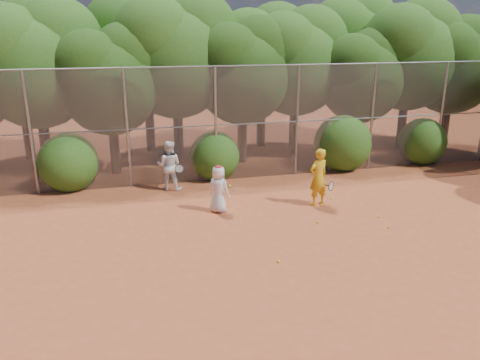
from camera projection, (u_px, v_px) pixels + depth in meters
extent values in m
plane|color=#A24624|center=(304.00, 250.00, 11.53)|extent=(80.00, 80.00, 0.00)
cylinder|color=gray|center=(31.00, 134.00, 14.85)|extent=(0.09, 0.09, 4.00)
cylinder|color=gray|center=(127.00, 129.00, 15.54)|extent=(0.09, 0.09, 4.00)
cylinder|color=gray|center=(216.00, 125.00, 16.22)|extent=(0.09, 0.09, 4.00)
cylinder|color=gray|center=(297.00, 121.00, 16.91)|extent=(0.09, 0.09, 4.00)
cylinder|color=gray|center=(372.00, 118.00, 17.60)|extent=(0.09, 0.09, 4.00)
cylinder|color=gray|center=(441.00, 114.00, 18.28)|extent=(0.09, 0.09, 4.00)
cylinder|color=gray|center=(244.00, 66.00, 15.84)|extent=(20.00, 0.05, 0.05)
cylinder|color=gray|center=(244.00, 124.00, 16.45)|extent=(20.00, 0.04, 0.04)
cube|color=slate|center=(244.00, 124.00, 16.45)|extent=(20.00, 0.02, 4.00)
cylinder|color=black|center=(45.00, 140.00, 17.39)|extent=(0.38, 0.38, 2.52)
sphere|color=#254F13|center=(36.00, 72.00, 16.63)|extent=(4.03, 4.03, 4.03)
sphere|color=#254F13|center=(58.00, 42.00, 16.87)|extent=(3.23, 3.23, 3.23)
sphere|color=#254F13|center=(9.00, 49.00, 15.94)|extent=(3.02, 3.02, 3.02)
cylinder|color=black|center=(114.00, 145.00, 17.37)|extent=(0.36, 0.36, 2.17)
sphere|color=#16320B|center=(110.00, 87.00, 16.71)|extent=(3.47, 3.47, 3.47)
sphere|color=#16320B|center=(127.00, 61.00, 16.92)|extent=(2.78, 2.78, 2.78)
sphere|color=#16320B|center=(89.00, 68.00, 16.12)|extent=(2.60, 2.60, 2.60)
cylinder|color=black|center=(178.00, 130.00, 18.79)|extent=(0.39, 0.39, 2.66)
sphere|color=#254F13|center=(175.00, 63.00, 17.98)|extent=(4.26, 4.26, 4.26)
sphere|color=#254F13|center=(195.00, 34.00, 18.24)|extent=(3.40, 3.40, 3.40)
sphere|color=#254F13|center=(155.00, 40.00, 17.25)|extent=(3.19, 3.19, 3.19)
cylinder|color=black|center=(242.00, 134.00, 18.86)|extent=(0.37, 0.37, 2.27)
sphere|color=#16320B|center=(242.00, 78.00, 18.18)|extent=(3.64, 3.64, 3.64)
sphere|color=#16320B|center=(258.00, 53.00, 18.40)|extent=(2.91, 2.91, 2.91)
sphere|color=#16320B|center=(228.00, 59.00, 17.55)|extent=(2.73, 2.73, 2.73)
cylinder|color=black|center=(294.00, 125.00, 20.15)|extent=(0.38, 0.38, 2.45)
sphere|color=#254F13|center=(296.00, 68.00, 19.41)|extent=(3.92, 3.92, 3.92)
sphere|color=#254F13|center=(311.00, 43.00, 19.65)|extent=(3.14, 3.14, 3.14)
sphere|color=#254F13|center=(283.00, 49.00, 18.74)|extent=(2.94, 2.94, 2.94)
cylinder|color=black|center=(357.00, 131.00, 19.85)|extent=(0.36, 0.36, 2.10)
sphere|color=#16320B|center=(361.00, 82.00, 19.22)|extent=(3.36, 3.36, 3.36)
sphere|color=#16320B|center=(374.00, 60.00, 19.42)|extent=(2.69, 2.69, 2.69)
sphere|color=#16320B|center=(352.00, 66.00, 18.64)|extent=(2.52, 2.52, 2.52)
cylinder|color=black|center=(402.00, 120.00, 20.90)|extent=(0.39, 0.39, 2.59)
sphere|color=#254F13|center=(409.00, 62.00, 20.12)|extent=(4.14, 4.14, 4.14)
sphere|color=#254F13|center=(423.00, 36.00, 20.37)|extent=(3.32, 3.32, 3.32)
sphere|color=#254F13|center=(400.00, 42.00, 19.41)|extent=(3.11, 3.11, 3.11)
cylinder|color=black|center=(445.00, 122.00, 21.13)|extent=(0.37, 0.37, 2.31)
sphere|color=#16320B|center=(452.00, 71.00, 20.43)|extent=(3.70, 3.70, 3.70)
sphere|color=#16320B|center=(464.00, 49.00, 20.65)|extent=(2.96, 2.96, 2.96)
sphere|color=#16320B|center=(446.00, 54.00, 19.79)|extent=(2.77, 2.77, 2.77)
cylinder|color=black|center=(27.00, 127.00, 19.27)|extent=(0.39, 0.39, 2.62)
sphere|color=#254F13|center=(18.00, 63.00, 18.47)|extent=(4.20, 4.20, 4.20)
sphere|color=#254F13|center=(39.00, 35.00, 18.73)|extent=(3.36, 3.36, 3.36)
cylinder|color=black|center=(150.00, 119.00, 20.57)|extent=(0.40, 0.40, 2.80)
sphere|color=#254F13|center=(146.00, 55.00, 19.72)|extent=(4.48, 4.48, 4.48)
sphere|color=#254F13|center=(165.00, 27.00, 19.99)|extent=(3.58, 3.58, 3.58)
sphere|color=#254F13|center=(125.00, 33.00, 18.96)|extent=(3.36, 3.36, 3.36)
cylinder|color=black|center=(261.00, 119.00, 21.39)|extent=(0.38, 0.38, 2.52)
sphere|color=#254F13|center=(262.00, 63.00, 20.62)|extent=(4.03, 4.03, 4.03)
sphere|color=#254F13|center=(277.00, 39.00, 20.87)|extent=(3.23, 3.23, 3.23)
sphere|color=#254F13|center=(248.00, 45.00, 19.93)|extent=(3.02, 3.02, 3.02)
cylinder|color=black|center=(346.00, 111.00, 22.94)|extent=(0.40, 0.40, 2.73)
sphere|color=#254F13|center=(349.00, 54.00, 22.11)|extent=(4.37, 4.37, 4.37)
sphere|color=#254F13|center=(364.00, 30.00, 22.38)|extent=(3.49, 3.49, 3.49)
sphere|color=#254F13|center=(339.00, 35.00, 21.36)|extent=(3.28, 3.28, 3.28)
sphere|color=#254F13|center=(68.00, 160.00, 15.66)|extent=(2.00, 2.00, 2.00)
sphere|color=#254F13|center=(215.00, 154.00, 16.84)|extent=(1.80, 1.80, 1.80)
sphere|color=#254F13|center=(343.00, 141.00, 17.92)|extent=(2.20, 2.20, 2.20)
sphere|color=#254F13|center=(422.00, 140.00, 18.77)|extent=(1.90, 1.90, 1.90)
imported|color=gold|center=(318.00, 177.00, 14.19)|extent=(0.75, 0.60, 1.79)
torus|color=black|center=(331.00, 186.00, 14.16)|extent=(0.28, 0.21, 0.30)
cylinder|color=black|center=(325.00, 185.00, 14.30)|extent=(0.19, 0.25, 0.05)
imported|color=white|center=(219.00, 189.00, 13.72)|extent=(0.81, 0.80, 1.41)
ellipsoid|color=maroon|center=(218.00, 167.00, 13.51)|extent=(0.22, 0.22, 0.13)
sphere|color=#D0E229|center=(230.00, 186.00, 13.56)|extent=(0.07, 0.07, 0.07)
imported|color=white|center=(169.00, 166.00, 15.60)|extent=(0.99, 0.88, 1.68)
torus|color=black|center=(179.00, 169.00, 15.41)|extent=(0.32, 0.19, 0.29)
cylinder|color=black|center=(180.00, 169.00, 15.63)|extent=(0.07, 0.27, 0.15)
sphere|color=#D0E229|center=(317.00, 222.00, 13.09)|extent=(0.07, 0.07, 0.07)
sphere|color=#D0E229|center=(321.00, 205.00, 14.39)|extent=(0.07, 0.07, 0.07)
sphere|color=#D0E229|center=(388.00, 227.00, 12.76)|extent=(0.07, 0.07, 0.07)
sphere|color=#D0E229|center=(379.00, 217.00, 13.45)|extent=(0.07, 0.07, 0.07)
sphere|color=#D0E229|center=(278.00, 261.00, 10.88)|extent=(0.07, 0.07, 0.07)
sphere|color=#D0E229|center=(331.00, 198.00, 14.92)|extent=(0.07, 0.07, 0.07)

